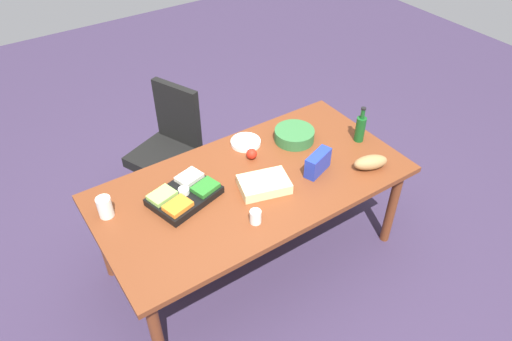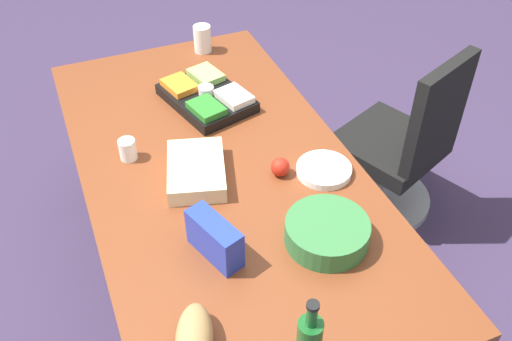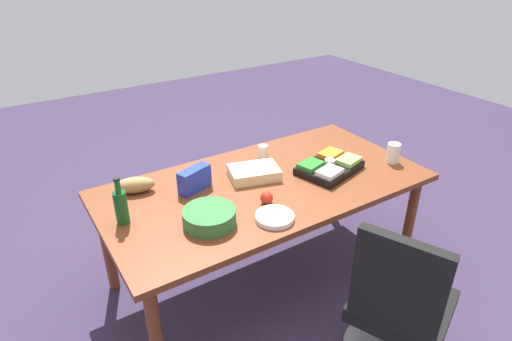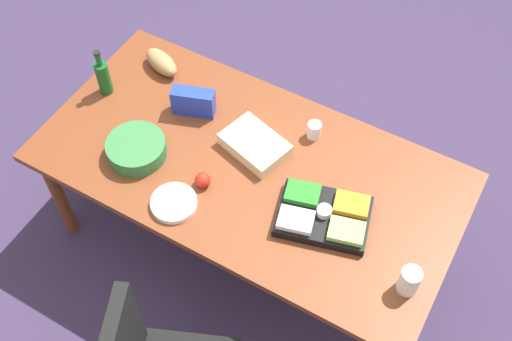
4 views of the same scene
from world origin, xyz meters
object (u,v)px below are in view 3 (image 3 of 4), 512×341
at_px(office_chair, 397,318).
at_px(veggie_tray, 330,166).
at_px(salad_bowl, 209,217).
at_px(chip_bag_blue, 195,179).
at_px(bread_loaf, 135,185).
at_px(apple_red, 267,198).
at_px(conference_table, 265,192).
at_px(paper_plate_stack, 275,217).
at_px(sheet_cake, 254,173).
at_px(wine_bottle, 121,206).
at_px(paper_cup, 263,151).
at_px(mayo_jar, 393,153).

xyz_separation_m(office_chair, veggie_tray, (-0.29, -0.92, 0.42)).
bearing_deg(veggie_tray, salad_bowl, 6.87).
bearing_deg(chip_bag_blue, office_chair, 116.52).
distance_m(bread_loaf, apple_red, 0.82).
bearing_deg(office_chair, conference_table, -80.59).
height_order(veggie_tray, salad_bowl, salad_bowl).
xyz_separation_m(paper_plate_stack, sheet_cake, (-0.17, -0.48, 0.02)).
distance_m(wine_bottle, sheet_cake, 0.89).
height_order(paper_plate_stack, apple_red, apple_red).
bearing_deg(wine_bottle, apple_red, 161.44).
distance_m(paper_plate_stack, chip_bag_blue, 0.59).
xyz_separation_m(wine_bottle, paper_cup, (-1.10, -0.27, -0.06)).
height_order(conference_table, paper_plate_stack, paper_plate_stack).
bearing_deg(mayo_jar, office_chair, 46.29).
xyz_separation_m(wine_bottle, mayo_jar, (-1.83, 0.29, -0.04)).
bearing_deg(paper_plate_stack, paper_cup, -118.71).
xyz_separation_m(paper_plate_stack, paper_cup, (-0.38, -0.70, 0.03)).
distance_m(paper_plate_stack, veggie_tray, 0.70).
distance_m(apple_red, wine_bottle, 0.82).
bearing_deg(wine_bottle, chip_bag_blue, -167.38).
height_order(paper_plate_stack, mayo_jar, mayo_jar).
bearing_deg(paper_cup, salad_bowl, 37.30).
xyz_separation_m(bread_loaf, mayo_jar, (-1.67, 0.57, 0.02)).
height_order(paper_cup, salad_bowl, paper_cup).
height_order(chip_bag_blue, sheet_cake, chip_bag_blue).
xyz_separation_m(veggie_tray, mayo_jar, (-0.46, 0.13, 0.03)).
relative_size(paper_plate_stack, apple_red, 2.89).
bearing_deg(sheet_cake, salad_bowl, 32.90).
relative_size(bread_loaf, chip_bag_blue, 1.09).
bearing_deg(wine_bottle, conference_table, 176.70).
distance_m(wine_bottle, paper_cup, 1.14).
relative_size(paper_plate_stack, paper_cup, 2.44).
distance_m(office_chair, chip_bag_blue, 1.40).
bearing_deg(mayo_jar, paper_plate_stack, 7.25).
height_order(conference_table, sheet_cake, sheet_cake).
bearing_deg(mayo_jar, veggie_tray, -16.14).
relative_size(office_chair, paper_plate_stack, 4.43).
bearing_deg(wine_bottle, paper_plate_stack, 149.42).
relative_size(sheet_cake, salad_bowl, 1.09).
bearing_deg(apple_red, paper_cup, -121.40).
relative_size(paper_plate_stack, salad_bowl, 0.75).
bearing_deg(sheet_cake, conference_table, 101.91).
bearing_deg(apple_red, office_chair, 110.25).
distance_m(mayo_jar, paper_cup, 0.92).
relative_size(paper_plate_stack, chip_bag_blue, 1.00).
relative_size(office_chair, sheet_cake, 3.04).
bearing_deg(salad_bowl, bread_loaf, -67.25).
distance_m(chip_bag_blue, veggie_tray, 0.92).
distance_m(bread_loaf, veggie_tray, 1.28).
xyz_separation_m(paper_plate_stack, mayo_jar, (-1.11, -0.14, 0.06)).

